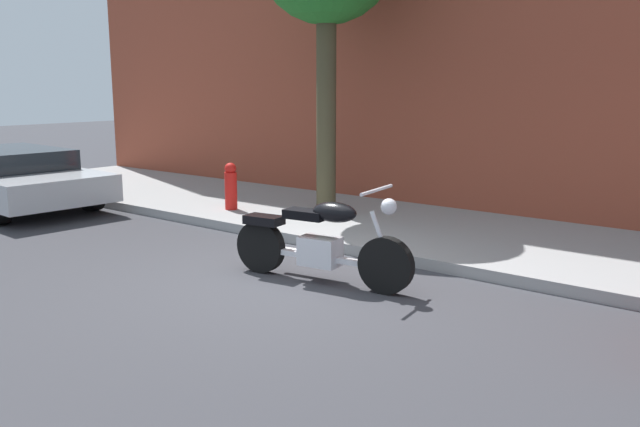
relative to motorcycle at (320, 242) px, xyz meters
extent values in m
plane|color=#38383D|center=(-0.31, -0.28, -0.45)|extent=(60.00, 60.00, 0.00)
cube|color=#949494|center=(-0.31, 2.73, -0.38)|extent=(19.28, 3.16, 0.14)
cylinder|color=black|center=(0.79, 0.10, -0.15)|extent=(0.62, 0.20, 0.61)
cylinder|color=black|center=(-0.79, -0.11, -0.15)|extent=(0.62, 0.20, 0.61)
cube|color=silver|center=(0.00, 0.00, -0.10)|extent=(0.47, 0.34, 0.32)
cube|color=silver|center=(0.00, 0.00, -0.17)|extent=(1.43, 0.28, 0.06)
ellipsoid|color=black|center=(0.18, 0.02, 0.36)|extent=(0.55, 0.33, 0.22)
cube|color=black|center=(-0.18, -0.03, 0.30)|extent=(0.51, 0.30, 0.10)
cube|color=black|center=(-0.74, -0.11, 0.18)|extent=(0.47, 0.30, 0.10)
cylinder|color=silver|center=(0.73, 0.10, 0.13)|extent=(0.28, 0.09, 0.58)
cylinder|color=silver|center=(0.67, 0.09, 0.64)|extent=(0.13, 0.70, 0.04)
sphere|color=silver|center=(0.81, 0.11, 0.48)|extent=(0.17, 0.17, 0.17)
cylinder|color=silver|center=(-0.27, 0.12, -0.20)|extent=(0.80, 0.20, 0.09)
cylinder|color=black|center=(-5.72, 0.86, -0.13)|extent=(0.65, 0.26, 0.64)
cylinder|color=black|center=(-8.45, 1.03, -0.13)|extent=(0.65, 0.26, 0.64)
cube|color=#B7BABF|center=(-7.14, 0.16, 0.02)|extent=(4.39, 2.15, 0.45)
cube|color=#1E2328|center=(-7.24, 0.16, 0.38)|extent=(2.32, 1.80, 0.40)
cylinder|color=#48412B|center=(-2.15, 2.86, 1.32)|extent=(0.31, 0.31, 3.55)
cylinder|color=red|center=(-3.39, 1.93, -0.07)|extent=(0.20, 0.20, 0.75)
sphere|color=red|center=(-3.39, 1.93, 0.36)|extent=(0.19, 0.19, 0.19)
camera|label=1|loc=(4.43, -5.58, 1.71)|focal=37.52mm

